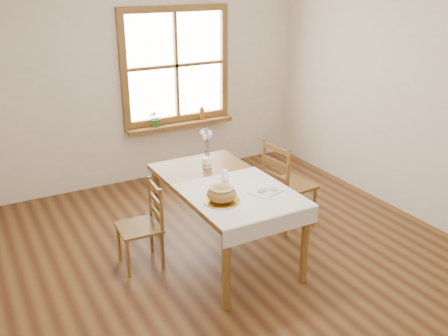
{
  "coord_description": "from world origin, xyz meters",
  "views": [
    {
      "loc": [
        -2.04,
        -3.39,
        2.58
      ],
      "look_at": [
        0.0,
        0.3,
        0.9
      ],
      "focal_mm": 40.0,
      "sensor_mm": 36.0,
      "label": 1
    }
  ],
  "objects_px": {
    "bread_plate": "(222,201)",
    "flower_vase": "(207,163)",
    "chair_right": "(290,183)",
    "chair_left": "(139,226)",
    "dining_table": "(224,191)"
  },
  "relations": [
    {
      "from": "chair_left",
      "to": "bread_plate",
      "type": "relative_size",
      "value": 2.73
    },
    {
      "from": "chair_right",
      "to": "bread_plate",
      "type": "height_order",
      "value": "chair_right"
    },
    {
      "from": "dining_table",
      "to": "flower_vase",
      "type": "bearing_deg",
      "value": 85.28
    },
    {
      "from": "chair_right",
      "to": "flower_vase",
      "type": "relative_size",
      "value": 9.57
    },
    {
      "from": "dining_table",
      "to": "chair_right",
      "type": "distance_m",
      "value": 0.94
    },
    {
      "from": "dining_table",
      "to": "chair_right",
      "type": "bearing_deg",
      "value": 12.17
    },
    {
      "from": "chair_left",
      "to": "flower_vase",
      "type": "bearing_deg",
      "value": 107.2
    },
    {
      "from": "dining_table",
      "to": "chair_left",
      "type": "relative_size",
      "value": 1.99
    },
    {
      "from": "bread_plate",
      "to": "flower_vase",
      "type": "relative_size",
      "value": 2.92
    },
    {
      "from": "dining_table",
      "to": "flower_vase",
      "type": "xyz_separation_m",
      "value": [
        0.03,
        0.41,
        0.14
      ]
    },
    {
      "from": "chair_left",
      "to": "chair_right",
      "type": "relative_size",
      "value": 0.83
    },
    {
      "from": "chair_right",
      "to": "flower_vase",
      "type": "distance_m",
      "value": 0.95
    },
    {
      "from": "chair_left",
      "to": "chair_right",
      "type": "distance_m",
      "value": 1.67
    },
    {
      "from": "chair_right",
      "to": "flower_vase",
      "type": "height_order",
      "value": "chair_right"
    },
    {
      "from": "dining_table",
      "to": "bread_plate",
      "type": "bearing_deg",
      "value": -121.68
    }
  ]
}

